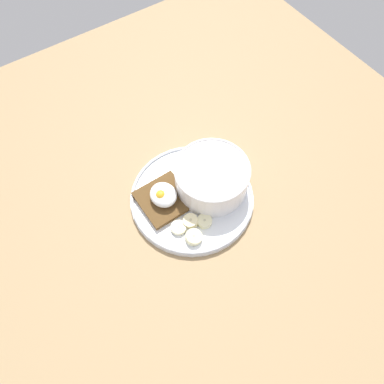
# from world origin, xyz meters

# --- Properties ---
(ground_plane) EXTENTS (1.20, 1.20, 0.02)m
(ground_plane) POSITION_xyz_m (0.00, 0.00, 0.01)
(ground_plane) COLOR #9D7F57
(ground_plane) RESTS_ON ground
(plate) EXTENTS (0.25, 0.25, 0.02)m
(plate) POSITION_xyz_m (0.00, 0.00, 0.03)
(plate) COLOR white
(plate) RESTS_ON ground_plane
(oatmeal_bowl) EXTENTS (0.15, 0.15, 0.07)m
(oatmeal_bowl) POSITION_xyz_m (-0.00, 0.05, 0.06)
(oatmeal_bowl) COLOR white
(oatmeal_bowl) RESTS_ON plate
(toast_slice) EXTENTS (0.10, 0.10, 0.01)m
(toast_slice) POSITION_xyz_m (-0.02, -0.05, 0.04)
(toast_slice) COLOR brown
(toast_slice) RESTS_ON plate
(poached_egg) EXTENTS (0.06, 0.05, 0.03)m
(poached_egg) POSITION_xyz_m (-0.02, -0.05, 0.06)
(poached_egg) COLOR white
(poached_egg) RESTS_ON toast_slice
(banana_slice_front) EXTENTS (0.04, 0.04, 0.01)m
(banana_slice_front) POSITION_xyz_m (0.04, -0.06, 0.03)
(banana_slice_front) COLOR #F3E8BC
(banana_slice_front) RESTS_ON plate
(banana_slice_left) EXTENTS (0.04, 0.04, 0.02)m
(banana_slice_left) POSITION_xyz_m (0.05, -0.03, 0.04)
(banana_slice_left) COLOR #F7E8B0
(banana_slice_left) RESTS_ON plate
(banana_slice_back) EXTENTS (0.04, 0.04, 0.02)m
(banana_slice_back) POSITION_xyz_m (0.08, -0.05, 0.04)
(banana_slice_back) COLOR beige
(banana_slice_back) RESTS_ON plate
(banana_slice_right) EXTENTS (0.04, 0.04, 0.01)m
(banana_slice_right) POSITION_xyz_m (0.06, -0.01, 0.04)
(banana_slice_right) COLOR #F0EBBA
(banana_slice_right) RESTS_ON plate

